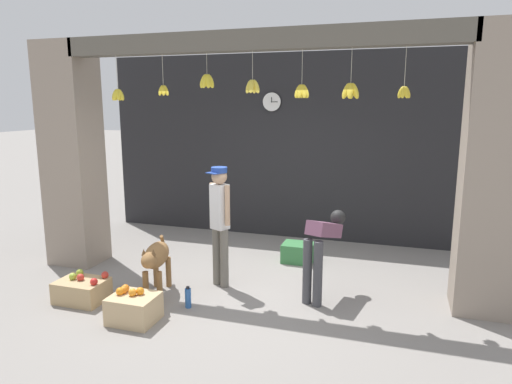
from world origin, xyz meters
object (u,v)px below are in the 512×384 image
object	(u,v)px
fruit_crate_oranges	(134,308)
water_bottle	(188,298)
worker_stooping	(322,245)
wall_clock	(272,102)
dog	(156,258)
fruit_crate_apples	(82,290)
shopkeeper	(220,218)
produce_box_green	(298,253)

from	to	relation	value
fruit_crate_oranges	water_bottle	distance (m)	0.64
water_bottle	worker_stooping	bearing A→B (deg)	26.87
fruit_crate_oranges	wall_clock	bearing A→B (deg)	81.62
dog	wall_clock	world-z (taller)	wall_clock
fruit_crate_apples	fruit_crate_oranges	bearing A→B (deg)	-17.04
fruit_crate_oranges	water_bottle	bearing A→B (deg)	49.61
dog	shopkeeper	world-z (taller)	shopkeeper
wall_clock	dog	bearing A→B (deg)	-102.00
shopkeeper	worker_stooping	xyz separation A→B (m)	(1.32, -0.01, -0.23)
worker_stooping	wall_clock	bearing A→B (deg)	136.66
dog	produce_box_green	world-z (taller)	dog
dog	water_bottle	distance (m)	0.66
shopkeeper	fruit_crate_oranges	distance (m)	1.53
produce_box_green	water_bottle	world-z (taller)	produce_box_green
produce_box_green	water_bottle	xyz separation A→B (m)	(-0.89, -1.94, -0.02)
fruit_crate_oranges	dog	bearing A→B (deg)	98.01
shopkeeper	water_bottle	size ratio (longest dim) A/B	6.07
shopkeeper	fruit_crate_apples	size ratio (longest dim) A/B	2.74
worker_stooping	produce_box_green	world-z (taller)	worker_stooping
worker_stooping	wall_clock	world-z (taller)	wall_clock
shopkeeper	fruit_crate_apples	xyz separation A→B (m)	(-1.41, -0.95, -0.77)
fruit_crate_apples	worker_stooping	bearing A→B (deg)	19.06
worker_stooping	produce_box_green	distance (m)	1.44
fruit_crate_oranges	produce_box_green	xyz separation A→B (m)	(1.30, 2.43, -0.02)
worker_stooping	water_bottle	world-z (taller)	worker_stooping
shopkeeper	worker_stooping	bearing A→B (deg)	-156.10
worker_stooping	fruit_crate_apples	bearing A→B (deg)	-142.61
shopkeeper	produce_box_green	bearing A→B (deg)	-98.22
dog	worker_stooping	world-z (taller)	worker_stooping
worker_stooping	wall_clock	distance (m)	3.24
worker_stooping	water_bottle	distance (m)	1.70
shopkeeper	dog	bearing A→B (deg)	65.85
fruit_crate_oranges	wall_clock	world-z (taller)	wall_clock
worker_stooping	fruit_crate_apples	xyz separation A→B (m)	(-2.73, -0.94, -0.54)
shopkeeper	wall_clock	bearing A→B (deg)	-65.73
fruit_crate_oranges	worker_stooping	bearing A→B (deg)	33.32
fruit_crate_apples	produce_box_green	size ratio (longest dim) A/B	1.25
worker_stooping	fruit_crate_oranges	xyz separation A→B (m)	(-1.85, -1.21, -0.52)
shopkeeper	produce_box_green	size ratio (longest dim) A/B	3.43
dog	shopkeeper	size ratio (longest dim) A/B	0.62
fruit_crate_oranges	water_bottle	world-z (taller)	fruit_crate_oranges
worker_stooping	produce_box_green	xyz separation A→B (m)	(-0.55, 1.22, -0.54)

